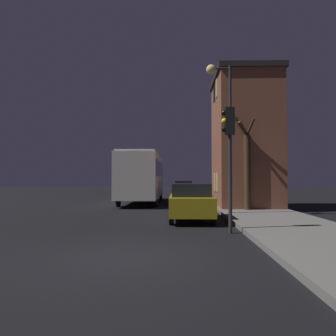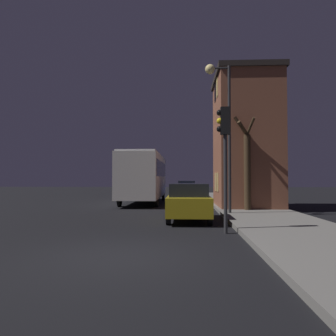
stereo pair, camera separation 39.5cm
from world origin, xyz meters
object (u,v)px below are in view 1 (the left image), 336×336
at_px(streetlamp, 222,108).
at_px(car_far_lane, 183,188).
at_px(bus, 143,174).
at_px(traffic_light, 229,143).
at_px(bare_tree, 247,166).
at_px(car_mid_lane, 185,193).
at_px(car_near_lane, 191,201).

relative_size(streetlamp, car_far_lane, 1.52).
distance_m(bus, car_far_lane, 8.47).
distance_m(traffic_light, car_far_lane, 20.84).
xyz_separation_m(streetlamp, car_far_lane, (-1.55, 15.91, -4.34)).
xyz_separation_m(streetlamp, bare_tree, (1.49, 1.58, -2.72)).
xyz_separation_m(car_mid_lane, car_far_lane, (0.08, 8.50, 0.08)).
relative_size(bus, car_near_lane, 2.48).
xyz_separation_m(bus, car_near_lane, (3.10, -9.80, -1.28)).
bearing_deg(traffic_light, car_mid_lane, 95.59).
distance_m(streetlamp, bare_tree, 3.48).
relative_size(traffic_light, bare_tree, 0.85).
height_order(traffic_light, car_far_lane, traffic_light).
bearing_deg(bus, traffic_light, -71.88).
height_order(streetlamp, car_far_lane, streetlamp).
xyz_separation_m(bare_tree, car_mid_lane, (-3.12, 5.83, -1.69)).
bearing_deg(streetlamp, bus, 119.83).
relative_size(bare_tree, bus, 0.50).
bearing_deg(traffic_light, car_far_lane, 93.10).
height_order(car_near_lane, car_mid_lane, car_near_lane).
distance_m(traffic_light, car_near_lane, 3.96).
relative_size(streetlamp, traffic_light, 1.71).
height_order(streetlamp, car_mid_lane, streetlamp).
distance_m(bus, car_near_lane, 10.36).
distance_m(bus, car_mid_lane, 3.40).
distance_m(streetlamp, car_near_lane, 4.92).
height_order(traffic_light, bare_tree, bare_tree).
bearing_deg(bare_tree, car_far_lane, 101.99).
height_order(streetlamp, bare_tree, streetlamp).
distance_m(car_near_lane, car_mid_lane, 9.08).
height_order(bus, car_mid_lane, bus).
bearing_deg(bare_tree, streetlamp, -133.42).
relative_size(bus, car_mid_lane, 2.05).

